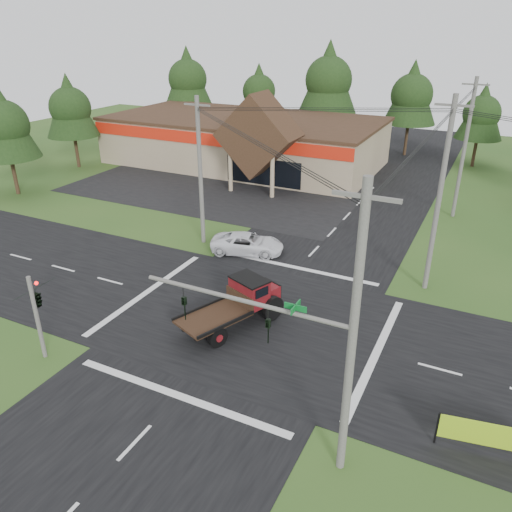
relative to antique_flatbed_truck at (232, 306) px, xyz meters
The scene contains 21 objects.
ground 1.72m from the antique_flatbed_truck, 61.25° to the left, with size 120.00×120.00×0.00m, color #294D1B.
road_ns 1.72m from the antique_flatbed_truck, 61.25° to the left, with size 12.00×120.00×0.02m, color black.
road_ew 1.72m from the antique_flatbed_truck, 61.25° to the left, with size 120.00×12.00×0.02m, color black.
parking_apron 24.15m from the antique_flatbed_truck, 123.84° to the left, with size 28.00×14.00×0.02m, color black.
cvs_building 34.18m from the antique_flatbed_truck, 116.32° to the left, with size 30.40×18.20×9.19m.
traffic_signal_mast 9.62m from the antique_flatbed_truck, 45.36° to the right, with size 8.12×0.24×7.00m.
traffic_signal_corner 9.63m from the antique_flatbed_truck, 137.79° to the right, with size 0.53×2.48×4.40m.
utility_pole_nr 11.23m from the antique_flatbed_truck, 38.72° to the right, with size 2.00×0.30×11.00m.
utility_pole_nw 12.41m from the antique_flatbed_truck, 129.45° to the left, with size 2.00×0.30×10.50m.
utility_pole_ne 13.28m from the antique_flatbed_truck, 46.52° to the left, with size 2.00×0.30×11.50m.
utility_pole_n 24.98m from the antique_flatbed_truck, 69.60° to the left, with size 2.00×0.30×11.20m.
tree_row_a 50.95m from the antique_flatbed_truck, 125.65° to the left, with size 6.72×6.72×12.12m.
tree_row_b 47.53m from the antique_flatbed_truck, 114.30° to the left, with size 5.60×5.60×10.10m.
tree_row_c 43.72m from the antique_flatbed_truck, 102.65° to the left, with size 7.28×7.28×13.13m.
tree_row_d 43.47m from the antique_flatbed_truck, 89.25° to the left, with size 6.16×6.16×11.11m.
tree_row_e 42.19m from the antique_flatbed_truck, 78.21° to the left, with size 5.04×5.04×9.09m.
tree_side_w 38.21m from the antique_flatbed_truck, 146.21° to the left, with size 5.60×5.60×10.10m.
tree_side_w_near 31.90m from the antique_flatbed_truck, 159.45° to the left, with size 5.60×5.60×10.10m.
antique_flatbed_truck is the anchor object (origin of this frame).
roadside_banner 13.59m from the antique_flatbed_truck, 14.55° to the right, with size 4.41×0.13×1.51m, color #93C219, non-canonical shape.
white_pickup 9.48m from the antique_flatbed_truck, 112.39° to the left, with size 2.34×5.08×1.41m, color white.
Camera 1 is at (10.65, -20.88, 14.84)m, focal length 35.00 mm.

